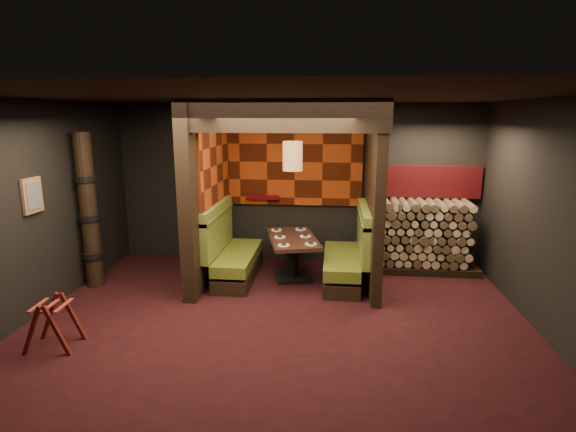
{
  "coord_description": "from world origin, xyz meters",
  "views": [
    {
      "loc": [
        0.68,
        -5.27,
        2.65
      ],
      "look_at": [
        0.0,
        1.3,
        1.15
      ],
      "focal_mm": 28.0,
      "sensor_mm": 36.0,
      "label": 1
    }
  ],
  "objects_px": {
    "booth_bench_right": "(348,258)",
    "totem_column": "(89,212)",
    "booth_bench_left": "(232,254)",
    "firewood_stack": "(427,236)",
    "dining_table": "(293,251)",
    "pendant_lamp": "(293,156)",
    "luggage_rack": "(53,321)"
  },
  "relations": [
    {
      "from": "booth_bench_right",
      "to": "totem_column",
      "type": "height_order",
      "value": "totem_column"
    },
    {
      "from": "booth_bench_left",
      "to": "booth_bench_right",
      "type": "height_order",
      "value": "same"
    },
    {
      "from": "firewood_stack",
      "to": "booth_bench_left",
      "type": "bearing_deg",
      "value": -167.83
    },
    {
      "from": "booth_bench_right",
      "to": "dining_table",
      "type": "distance_m",
      "value": 0.9
    },
    {
      "from": "dining_table",
      "to": "pendant_lamp",
      "type": "xyz_separation_m",
      "value": [
        0.0,
        -0.05,
        1.55
      ]
    },
    {
      "from": "booth_bench_right",
      "to": "pendant_lamp",
      "type": "height_order",
      "value": "pendant_lamp"
    },
    {
      "from": "luggage_rack",
      "to": "firewood_stack",
      "type": "xyz_separation_m",
      "value": [
        4.8,
        3.14,
        0.3
      ]
    },
    {
      "from": "booth_bench_left",
      "to": "totem_column",
      "type": "relative_size",
      "value": 0.67
    },
    {
      "from": "booth_bench_left",
      "to": "luggage_rack",
      "type": "xyz_separation_m",
      "value": [
        -1.55,
        -2.44,
        -0.09
      ]
    },
    {
      "from": "dining_table",
      "to": "luggage_rack",
      "type": "distance_m",
      "value": 3.58
    },
    {
      "from": "dining_table",
      "to": "luggage_rack",
      "type": "height_order",
      "value": "dining_table"
    },
    {
      "from": "totem_column",
      "to": "booth_bench_left",
      "type": "bearing_deg",
      "value": 14.75
    },
    {
      "from": "booth_bench_right",
      "to": "firewood_stack",
      "type": "height_order",
      "value": "firewood_stack"
    },
    {
      "from": "booth_bench_right",
      "to": "luggage_rack",
      "type": "xyz_separation_m",
      "value": [
        -3.45,
        -2.44,
        -0.09
      ]
    },
    {
      "from": "pendant_lamp",
      "to": "firewood_stack",
      "type": "height_order",
      "value": "pendant_lamp"
    },
    {
      "from": "booth_bench_right",
      "to": "pendant_lamp",
      "type": "relative_size",
      "value": 1.51
    },
    {
      "from": "totem_column",
      "to": "firewood_stack",
      "type": "bearing_deg",
      "value": 13.19
    },
    {
      "from": "pendant_lamp",
      "to": "totem_column",
      "type": "bearing_deg",
      "value": -169.67
    },
    {
      "from": "booth_bench_left",
      "to": "totem_column",
      "type": "height_order",
      "value": "totem_column"
    },
    {
      "from": "luggage_rack",
      "to": "firewood_stack",
      "type": "distance_m",
      "value": 5.74
    },
    {
      "from": "firewood_stack",
      "to": "booth_bench_right",
      "type": "bearing_deg",
      "value": -152.65
    },
    {
      "from": "dining_table",
      "to": "totem_column",
      "type": "bearing_deg",
      "value": -168.77
    },
    {
      "from": "luggage_rack",
      "to": "totem_column",
      "type": "bearing_deg",
      "value": 105.77
    },
    {
      "from": "dining_table",
      "to": "totem_column",
      "type": "xyz_separation_m",
      "value": [
        -3.08,
        -0.61,
        0.71
      ]
    },
    {
      "from": "booth_bench_left",
      "to": "booth_bench_right",
      "type": "bearing_deg",
      "value": 0.0
    },
    {
      "from": "luggage_rack",
      "to": "firewood_stack",
      "type": "bearing_deg",
      "value": 33.18
    },
    {
      "from": "dining_table",
      "to": "booth_bench_right",
      "type": "bearing_deg",
      "value": -3.96
    },
    {
      "from": "booth_bench_left",
      "to": "dining_table",
      "type": "bearing_deg",
      "value": 3.57
    },
    {
      "from": "firewood_stack",
      "to": "luggage_rack",
      "type": "bearing_deg",
      "value": -146.82
    },
    {
      "from": "booth_bench_right",
      "to": "dining_table",
      "type": "relative_size",
      "value": 1.08
    },
    {
      "from": "pendant_lamp",
      "to": "luggage_rack",
      "type": "xyz_separation_m",
      "value": [
        -2.55,
        -2.45,
        -1.71
      ]
    },
    {
      "from": "booth_bench_right",
      "to": "dining_table",
      "type": "bearing_deg",
      "value": 176.04
    }
  ]
}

